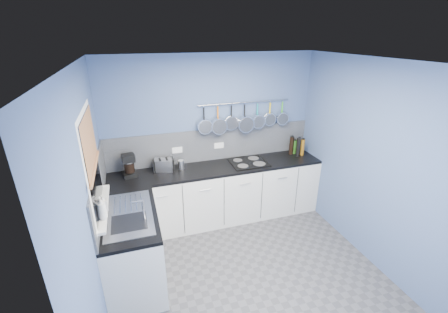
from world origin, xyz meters
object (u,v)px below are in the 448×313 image
paper_towel (130,166)px  toaster (164,165)px  soap_bottle_a (102,208)px  soap_bottle_b (103,203)px  canister (181,165)px  hob (248,162)px  coffee_maker (129,166)px

paper_towel → toaster: bearing=3.3°
soap_bottle_a → soap_bottle_b: 0.16m
toaster → canister: toaster is taller
soap_bottle_a → canister: bearing=51.2°
toaster → hob: size_ratio=0.49×
paper_towel → coffee_maker: size_ratio=0.89×
soap_bottle_b → paper_towel: size_ratio=0.61×
hob → toaster: bearing=174.8°
canister → toaster: bearing=174.3°
soap_bottle_a → canister: size_ratio=1.76×
canister → soap_bottle_b: bearing=-132.7°
soap_bottle_a → toaster: (0.75, 1.26, -0.18)m
coffee_maker → canister: (0.72, 0.02, -0.09)m
soap_bottle_a → hob: bearing=29.7°
canister → hob: (1.02, -0.09, -0.06)m
soap_bottle_a → toaster: bearing=59.4°
soap_bottle_a → toaster: soap_bottle_a is taller
soap_bottle_a → coffee_maker: soap_bottle_a is taller
soap_bottle_b → paper_towel: (0.28, 1.08, -0.10)m
soap_bottle_a → canister: (1.00, 1.24, -0.20)m
coffee_maker → canister: size_ratio=2.31×
soap_bottle_b → toaster: bearing=55.9°
soap_bottle_b → canister: 1.48m
soap_bottle_b → hob: 2.26m
coffee_maker → soap_bottle_a: bearing=-111.2°
toaster → coffee_maker: bearing=-157.9°
soap_bottle_a → toaster: size_ratio=0.89×
soap_bottle_b → hob: soap_bottle_b is taller
soap_bottle_b → hob: (2.02, 0.99, -0.23)m
paper_towel → canister: bearing=0.1°
soap_bottle_b → canister: bearing=47.3°
coffee_maker → hob: 1.75m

